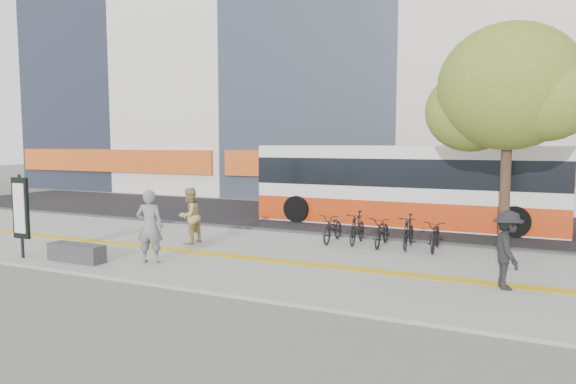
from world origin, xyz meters
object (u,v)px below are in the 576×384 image
at_px(signboard, 21,209).
at_px(pedestrian_dark, 507,250).
at_px(pedestrian_tan, 189,216).
at_px(street_tree, 508,91).
at_px(bench, 77,253).
at_px(seated_woman, 150,226).
at_px(bus, 403,187).

xyz_separation_m(signboard, pedestrian_dark, (11.61, 2.24, -0.47)).
bearing_deg(signboard, pedestrian_tan, 50.72).
bearing_deg(street_tree, pedestrian_tan, -161.44).
xyz_separation_m(bench, pedestrian_dark, (10.01, 1.94, 0.59)).
height_order(signboard, seated_woman, signboard).
height_order(street_tree, seated_woman, street_tree).
bearing_deg(bench, pedestrian_dark, 10.94).
xyz_separation_m(pedestrian_tan, pedestrian_dark, (8.79, -1.21, -0.02)).
relative_size(bus, pedestrian_dark, 6.75).
xyz_separation_m(bench, street_tree, (9.78, 6.02, 4.21)).
bearing_deg(pedestrian_dark, bench, 84.28).
xyz_separation_m(signboard, street_tree, (11.38, 6.33, 3.15)).
relative_size(signboard, street_tree, 0.35).
relative_size(bus, pedestrian_tan, 6.55).
xyz_separation_m(street_tree, bus, (-3.59, 3.68, -3.07)).
distance_m(bench, pedestrian_dark, 10.21).
xyz_separation_m(bus, seated_woman, (-4.40, -9.02, -0.43)).
distance_m(signboard, bus, 12.68).
relative_size(bench, street_tree, 0.25).
relative_size(seated_woman, pedestrian_tan, 1.10).
xyz_separation_m(seated_woman, pedestrian_dark, (8.21, 1.25, -0.11)).
distance_m(street_tree, seated_woman, 10.22).
bearing_deg(pedestrian_tan, signboard, -32.65).
height_order(signboard, pedestrian_dark, signboard).
distance_m(bus, pedestrian_tan, 8.24).
bearing_deg(seated_woman, street_tree, -166.05).
xyz_separation_m(signboard, seated_woman, (3.40, 0.99, -0.36)).
bearing_deg(street_tree, bus, 134.26).
relative_size(bench, seated_woman, 0.86).
distance_m(street_tree, pedestrian_dark, 5.46).
bearing_deg(signboard, bus, 52.08).
bearing_deg(signboard, street_tree, 29.07).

